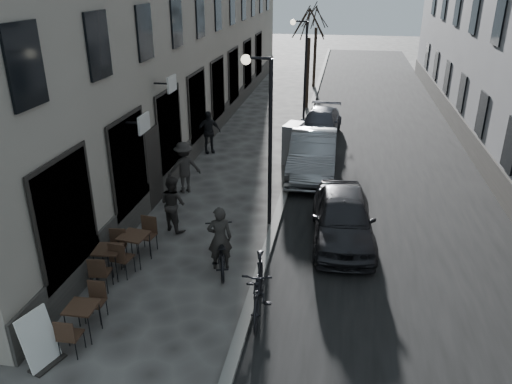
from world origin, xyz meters
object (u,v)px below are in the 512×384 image
(sign_board, at_px, (41,344))
(pedestrian_near, at_px, (173,204))
(tree_far, at_px, (317,15))
(bistro_set_a, at_px, (83,318))
(bistro_set_b, at_px, (109,259))
(tree_near, at_px, (310,23))
(bicycle, at_px, (220,250))
(pedestrian_mid, at_px, (184,167))
(moped, at_px, (259,287))
(utility_cabinet, at_px, (293,143))
(streetlamp_far, at_px, (302,60))
(bistro_set_c, at_px, (135,246))
(car_mid, at_px, (313,154))
(pedestrian_far, at_px, (208,132))
(streetlamp_near, at_px, (264,124))
(car_near, at_px, (343,217))
(car_far, at_px, (320,123))

(sign_board, height_order, pedestrian_near, pedestrian_near)
(tree_far, xyz_separation_m, pedestrian_near, (-2.66, -21.90, -3.81))
(tree_far, relative_size, bistro_set_a, 3.76)
(tree_far, relative_size, bistro_set_b, 3.48)
(tree_near, height_order, tree_far, same)
(tree_far, height_order, pedestrian_near, tree_far)
(bistro_set_a, height_order, sign_board, sign_board)
(tree_far, bearing_deg, bistro_set_a, -96.31)
(bicycle, height_order, pedestrian_mid, pedestrian_mid)
(tree_near, bearing_deg, moped, -88.45)
(utility_cabinet, bearing_deg, pedestrian_mid, -119.66)
(streetlamp_far, relative_size, bicycle, 2.51)
(streetlamp_far, relative_size, bistro_set_a, 3.36)
(tree_near, distance_m, bistro_set_a, 21.51)
(bistro_set_c, height_order, utility_cabinet, utility_cabinet)
(streetlamp_far, relative_size, pedestrian_near, 2.97)
(moped, bearing_deg, sign_board, -153.94)
(tree_far, distance_m, sign_board, 28.33)
(bistro_set_b, relative_size, car_mid, 0.33)
(utility_cabinet, relative_size, pedestrian_near, 0.94)
(tree_far, relative_size, pedestrian_far, 3.12)
(pedestrian_mid, bearing_deg, bistro_set_a, 59.26)
(streetlamp_near, bearing_deg, car_near, -15.98)
(tree_far, relative_size, moped, 2.52)
(bistro_set_c, bearing_deg, sign_board, -87.23)
(bicycle, bearing_deg, moped, 110.53)
(pedestrian_near, relative_size, car_mid, 0.35)
(bistro_set_a, distance_m, car_near, 7.43)
(pedestrian_far, bearing_deg, car_far, 5.61)
(bicycle, xyz_separation_m, pedestrian_far, (-2.71, 8.95, 0.38))
(car_near, bearing_deg, utility_cabinet, 104.58)
(moped, bearing_deg, tree_near, 86.27)
(tree_near, distance_m, car_far, 6.93)
(bistro_set_b, height_order, car_mid, car_mid)
(pedestrian_far, xyz_separation_m, car_near, (5.81, -6.89, -0.19))
(bistro_set_a, height_order, pedestrian_near, pedestrian_near)
(streetlamp_near, xyz_separation_m, pedestrian_far, (-3.41, 6.20, -2.25))
(streetlamp_far, bearing_deg, car_mid, -81.23)
(tree_far, height_order, bistro_set_a, tree_far)
(bicycle, height_order, car_far, car_far)
(tree_far, xyz_separation_m, pedestrian_mid, (-3.21, -19.08, -3.75))
(streetlamp_near, bearing_deg, bistro_set_a, -116.25)
(car_near, bearing_deg, moped, -119.37)
(car_near, xyz_separation_m, car_far, (-1.22, 10.17, -0.11))
(streetlamp_near, xyz_separation_m, utility_cabinet, (0.27, 5.67, -2.36))
(streetlamp_far, relative_size, bistro_set_b, 3.11)
(pedestrian_mid, distance_m, pedestrian_far, 4.29)
(sign_board, distance_m, car_far, 16.91)
(pedestrian_near, bearing_deg, streetlamp_far, -72.07)
(bistro_set_b, xyz_separation_m, moped, (3.97, -0.82, 0.19))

